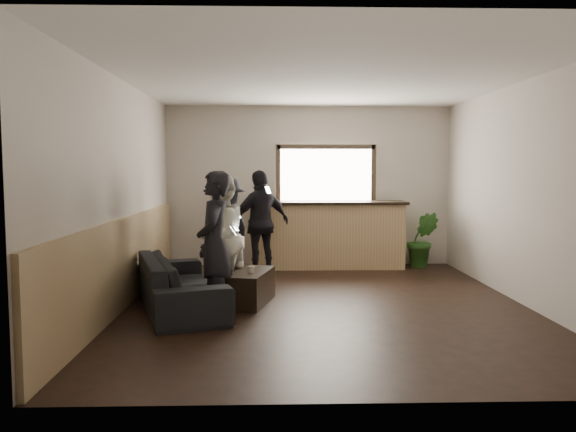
{
  "coord_description": "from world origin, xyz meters",
  "views": [
    {
      "loc": [
        -0.65,
        -6.92,
        1.69
      ],
      "look_at": [
        -0.44,
        0.4,
        1.09
      ],
      "focal_mm": 35.0,
      "sensor_mm": 36.0,
      "label": 1
    }
  ],
  "objects_px": {
    "person_c": "(225,232)",
    "person_a": "(214,243)",
    "cup_a": "(239,265)",
    "potted_plant": "(422,240)",
    "bar_counter": "(327,231)",
    "coffee_table": "(247,287)",
    "cup_b": "(251,269)",
    "sofa": "(180,283)",
    "person_b": "(220,237)",
    "person_d": "(261,223)"
  },
  "relations": [
    {
      "from": "sofa",
      "to": "potted_plant",
      "type": "relative_size",
      "value": 2.24
    },
    {
      "from": "cup_a",
      "to": "person_b",
      "type": "bearing_deg",
      "value": -172.02
    },
    {
      "from": "sofa",
      "to": "person_a",
      "type": "relative_size",
      "value": 1.29
    },
    {
      "from": "cup_a",
      "to": "potted_plant",
      "type": "height_order",
      "value": "potted_plant"
    },
    {
      "from": "sofa",
      "to": "potted_plant",
      "type": "height_order",
      "value": "potted_plant"
    },
    {
      "from": "sofa",
      "to": "potted_plant",
      "type": "bearing_deg",
      "value": -70.85
    },
    {
      "from": "cup_b",
      "to": "person_b",
      "type": "bearing_deg",
      "value": 142.7
    },
    {
      "from": "potted_plant",
      "to": "person_d",
      "type": "xyz_separation_m",
      "value": [
        -2.78,
        -0.66,
        0.36
      ]
    },
    {
      "from": "sofa",
      "to": "cup_a",
      "type": "bearing_deg",
      "value": -73.88
    },
    {
      "from": "potted_plant",
      "to": "person_b",
      "type": "distance_m",
      "value": 4.06
    },
    {
      "from": "bar_counter",
      "to": "person_c",
      "type": "distance_m",
      "value": 2.34
    },
    {
      "from": "person_d",
      "to": "coffee_table",
      "type": "bearing_deg",
      "value": 55.2
    },
    {
      "from": "person_c",
      "to": "person_a",
      "type": "bearing_deg",
      "value": 29.81
    },
    {
      "from": "cup_b",
      "to": "bar_counter",
      "type": "bearing_deg",
      "value": 66.1
    },
    {
      "from": "potted_plant",
      "to": "person_c",
      "type": "distance_m",
      "value": 3.67
    },
    {
      "from": "person_d",
      "to": "potted_plant",
      "type": "bearing_deg",
      "value": 162.92
    },
    {
      "from": "coffee_table",
      "to": "person_c",
      "type": "bearing_deg",
      "value": 110.56
    },
    {
      "from": "sofa",
      "to": "person_b",
      "type": "bearing_deg",
      "value": -64.0
    },
    {
      "from": "person_b",
      "to": "person_a",
      "type": "bearing_deg",
      "value": 25.78
    },
    {
      "from": "person_a",
      "to": "person_c",
      "type": "distance_m",
      "value": 1.46
    },
    {
      "from": "person_d",
      "to": "person_c",
      "type": "bearing_deg",
      "value": 32.54
    },
    {
      "from": "cup_a",
      "to": "potted_plant",
      "type": "distance_m",
      "value": 3.83
    },
    {
      "from": "potted_plant",
      "to": "person_a",
      "type": "distance_m",
      "value": 4.52
    },
    {
      "from": "coffee_table",
      "to": "bar_counter",
      "type": "bearing_deg",
      "value": 64.03
    },
    {
      "from": "cup_a",
      "to": "person_c",
      "type": "bearing_deg",
      "value": 108.95
    },
    {
      "from": "bar_counter",
      "to": "coffee_table",
      "type": "bearing_deg",
      "value": -115.97
    },
    {
      "from": "bar_counter",
      "to": "person_c",
      "type": "bearing_deg",
      "value": -134.05
    },
    {
      "from": "cup_a",
      "to": "person_c",
      "type": "distance_m",
      "value": 0.82
    },
    {
      "from": "cup_b",
      "to": "person_b",
      "type": "height_order",
      "value": "person_b"
    },
    {
      "from": "bar_counter",
      "to": "coffee_table",
      "type": "distance_m",
      "value": 2.93
    },
    {
      "from": "coffee_table",
      "to": "person_a",
      "type": "height_order",
      "value": "person_a"
    },
    {
      "from": "person_c",
      "to": "person_d",
      "type": "height_order",
      "value": "person_d"
    },
    {
      "from": "bar_counter",
      "to": "person_b",
      "type": "distance_m",
      "value": 2.91
    },
    {
      "from": "potted_plant",
      "to": "person_d",
      "type": "bearing_deg",
      "value": -166.73
    },
    {
      "from": "cup_a",
      "to": "person_d",
      "type": "relative_size",
      "value": 0.07
    },
    {
      "from": "potted_plant",
      "to": "person_c",
      "type": "bearing_deg",
      "value": -153.58
    },
    {
      "from": "person_d",
      "to": "sofa",
      "type": "bearing_deg",
      "value": 35.79
    },
    {
      "from": "cup_a",
      "to": "person_c",
      "type": "height_order",
      "value": "person_c"
    },
    {
      "from": "coffee_table",
      "to": "person_b",
      "type": "relative_size",
      "value": 0.57
    },
    {
      "from": "bar_counter",
      "to": "coffee_table",
      "type": "height_order",
      "value": "bar_counter"
    },
    {
      "from": "cup_a",
      "to": "person_c",
      "type": "relative_size",
      "value": 0.07
    },
    {
      "from": "sofa",
      "to": "cup_b",
      "type": "relative_size",
      "value": 23.83
    },
    {
      "from": "coffee_table",
      "to": "person_c",
      "type": "distance_m",
      "value": 1.16
    },
    {
      "from": "cup_b",
      "to": "person_a",
      "type": "xyz_separation_m",
      "value": [
        -0.41,
        -0.41,
        0.38
      ]
    },
    {
      "from": "person_a",
      "to": "person_b",
      "type": "distance_m",
      "value": 0.72
    },
    {
      "from": "person_d",
      "to": "cup_b",
      "type": "bearing_deg",
      "value": 57.19
    },
    {
      "from": "potted_plant",
      "to": "cup_a",
      "type": "bearing_deg",
      "value": -142.43
    },
    {
      "from": "sofa",
      "to": "coffee_table",
      "type": "height_order",
      "value": "sofa"
    },
    {
      "from": "potted_plant",
      "to": "person_b",
      "type": "bearing_deg",
      "value": -144.15
    },
    {
      "from": "bar_counter",
      "to": "person_a",
      "type": "relative_size",
      "value": 1.61
    }
  ]
}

